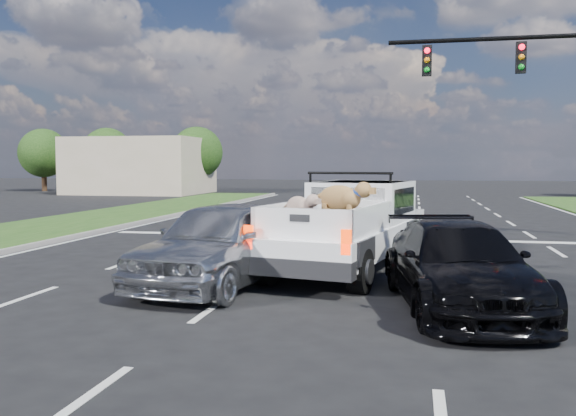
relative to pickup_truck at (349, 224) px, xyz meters
name	(u,v)px	position (x,y,z in m)	size (l,w,h in m)	color
ground	(318,313)	(-0.05, -4.10, -1.02)	(160.00, 160.00, 0.00)	black
road_markings	(356,253)	(-0.05, 2.46, -1.01)	(17.75, 60.00, 0.01)	silver
curb_left	(37,245)	(-9.10, 1.90, -0.95)	(0.15, 60.00, 0.14)	gray
building_left	(141,166)	(-20.05, 31.90, 1.18)	(10.00, 8.00, 4.40)	#C0AC93
tree_far_a	(43,153)	(-30.05, 33.90, 2.27)	(4.20, 4.20, 5.40)	#332114
tree_far_b	(107,153)	(-24.05, 33.90, 2.27)	(4.20, 4.20, 5.40)	#332114
tree_far_c	(197,153)	(-16.05, 33.90, 2.27)	(4.20, 4.20, 5.40)	#332114
pickup_truck	(349,224)	(0.00, 0.00, 0.00)	(3.19, 6.14, 2.19)	black
silver_sedan	(221,242)	(-2.25, -2.24, -0.18)	(1.98, 4.91, 1.67)	#A7A9AE
black_coupe	(458,266)	(2.15, -3.28, -0.32)	(1.96, 4.83, 1.40)	black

